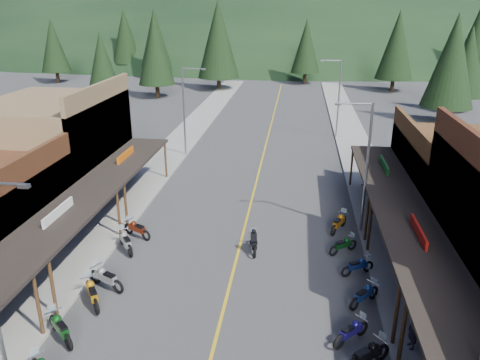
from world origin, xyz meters
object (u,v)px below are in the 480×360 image
(pine_11, at_px, (452,61))
(bike_west_10, at_px, (137,228))
(bike_east_7, at_px, (351,331))
(bike_east_10, at_px, (343,244))
(pine_7, at_px, (125,36))
(pine_3, at_px, (306,46))
(pine_10, at_px, (155,51))
(pine_4, at_px, (397,45))
(shop_east_3, at_px, (464,180))
(pine_8, at_px, (102,64))
(bike_west_8, at_px, (106,277))
(streetlight_2, at_px, (365,163))
(shop_west_3, at_px, (55,150))
(rider_on_bike, at_px, (254,242))
(streetlight_1, at_px, (185,108))
(pine_2, at_px, (218,39))
(pine_9, at_px, (468,62))
(bike_east_9, at_px, (358,265))
(bike_west_6, at_px, (60,327))
(pine_1, at_px, (155,38))
(pine_0, at_px, (53,45))
(pine_5, at_px, (478,36))
(streetlight_3, at_px, (338,95))
(pedestrian_east_b, at_px, (366,174))
(bike_east_8, at_px, (364,294))
(bike_east_11, at_px, (339,222))
(bike_east_6, at_px, (367,354))
(bike_west_9, at_px, (126,241))
(bike_west_7, at_px, (92,292))
(pedestrian_east_a, at_px, (413,331))

(pine_11, bearing_deg, bike_west_10, -129.06)
(bike_east_7, bearing_deg, bike_east_10, 134.18)
(pine_7, bearing_deg, pine_3, -15.52)
(pine_10, bearing_deg, pine_4, 15.52)
(shop_east_3, height_order, pine_10, pine_10)
(pine_11, distance_m, bike_east_7, 43.23)
(pine_8, distance_m, bike_west_8, 43.14)
(shop_east_3, xyz_separation_m, streetlight_2, (-6.80, -3.30, 1.93))
(shop_west_3, relative_size, rider_on_bike, 5.33)
(pine_3, distance_m, pine_11, 32.26)
(streetlight_1, distance_m, pine_3, 45.39)
(bike_west_10, bearing_deg, pine_2, 33.31)
(streetlight_1, xyz_separation_m, bike_west_8, (1.02, -21.68, -3.82))
(pine_9, bearing_deg, bike_east_9, -112.83)
(pine_3, distance_m, bike_west_8, 66.68)
(pine_10, height_order, bike_east_10, pine_10)
(bike_west_6, bearing_deg, pine_2, 45.77)
(pine_1, bearing_deg, pine_11, -36.03)
(pine_0, distance_m, pine_5, 74.69)
(streetlight_3, height_order, bike_west_8, streetlight_3)
(bike_west_10, xyz_separation_m, pedestrian_east_b, (14.50, 10.15, 0.44))
(pine_4, xyz_separation_m, pedestrian_east_b, (-9.70, -44.15, -6.19))
(streetlight_1, xyz_separation_m, bike_east_8, (13.34, -21.49, -3.89))
(pine_0, relative_size, pine_3, 1.00)
(pine_9, xyz_separation_m, bike_east_10, (-18.18, -39.71, -5.84))
(pine_5, distance_m, bike_east_11, 70.32)
(pine_8, bearing_deg, bike_east_6, -57.34)
(bike_west_6, distance_m, bike_east_9, 14.32)
(shop_east_3, distance_m, pine_0, 74.00)
(bike_west_8, bearing_deg, bike_east_8, -62.90)
(bike_east_9, xyz_separation_m, rider_on_bike, (-5.50, 1.73, 0.06))
(streetlight_3, xyz_separation_m, pine_4, (11.05, 30.00, 2.78))
(pine_5, bearing_deg, pine_3, -168.69)
(bike_west_6, relative_size, bike_east_11, 1.04)
(bike_west_9, bearing_deg, shop_east_3, -16.46)
(streetlight_3, xyz_separation_m, bike_west_10, (-13.16, -24.29, -3.86))
(bike_east_6, xyz_separation_m, rider_on_bike, (-5.10, 8.48, -0.05))
(bike_west_7, relative_size, bike_east_7, 1.17)
(bike_west_8, bearing_deg, pine_1, 40.73)
(bike_east_6, height_order, bike_east_11, bike_east_6)
(pine_5, bearing_deg, pedestrian_east_a, -109.35)
(bike_west_9, distance_m, rider_on_bike, 7.20)
(pine_4, distance_m, bike_east_8, 60.97)
(shop_east_3, relative_size, pine_9, 1.01)
(pine_0, distance_m, pine_1, 17.90)
(pine_10, distance_m, rider_on_bike, 49.33)
(pine_4, distance_m, bike_west_10, 59.81)
(pine_3, xyz_separation_m, bike_east_9, (2.37, -62.88, -5.95))
(pine_0, distance_m, bike_west_10, 65.92)
(pine_10, relative_size, bike_west_10, 5.49)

